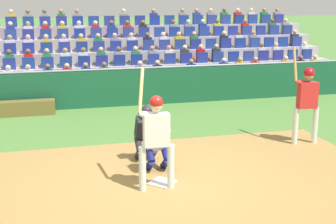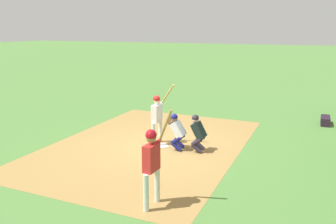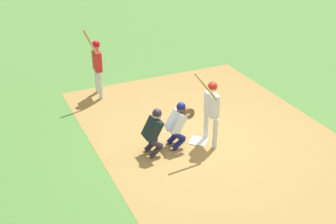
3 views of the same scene
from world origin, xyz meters
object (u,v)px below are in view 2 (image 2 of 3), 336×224
object	(u,v)px
batter_at_plate	(157,114)
catcher_crouching	(177,129)
home_plate_marker	(161,146)
home_plate_umpire	(198,131)
on_deck_batter	(152,159)
equipment_duffel_bag	(325,121)

from	to	relation	value
batter_at_plate	catcher_crouching	distance (m)	0.95
home_plate_marker	home_plate_umpire	world-z (taller)	home_plate_umpire
catcher_crouching	home_plate_umpire	distance (m)	0.72
catcher_crouching	on_deck_batter	size ratio (longest dim) A/B	0.55
on_deck_batter	home_plate_marker	bearing A→B (deg)	21.68
batter_at_plate	home_plate_umpire	bearing A→B (deg)	-95.24
home_plate_marker	catcher_crouching	bearing A→B (deg)	-95.55
home_plate_umpire	on_deck_batter	size ratio (longest dim) A/B	0.55
catcher_crouching	on_deck_batter	xyz separation A→B (m)	(-3.86, -0.96, 0.46)
home_plate_marker	catcher_crouching	distance (m)	0.91
batter_at_plate	equipment_duffel_bag	bearing A→B (deg)	-46.35
home_plate_marker	batter_at_plate	distance (m)	1.12
equipment_duffel_bag	on_deck_batter	world-z (taller)	on_deck_batter
batter_at_plate	catcher_crouching	bearing A→B (deg)	-105.56
home_plate_marker	batter_at_plate	bearing A→B (deg)	54.04
batter_at_plate	catcher_crouching	xyz separation A→B (m)	(-0.23, -0.83, -0.39)
home_plate_umpire	catcher_crouching	bearing A→B (deg)	97.26
batter_at_plate	equipment_duffel_bag	size ratio (longest dim) A/B	2.22
home_plate_marker	equipment_duffel_bag	size ratio (longest dim) A/B	0.45
batter_at_plate	catcher_crouching	size ratio (longest dim) A/B	1.73
equipment_duffel_bag	on_deck_batter	size ratio (longest dim) A/B	0.43
catcher_crouching	equipment_duffel_bag	world-z (taller)	catcher_crouching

